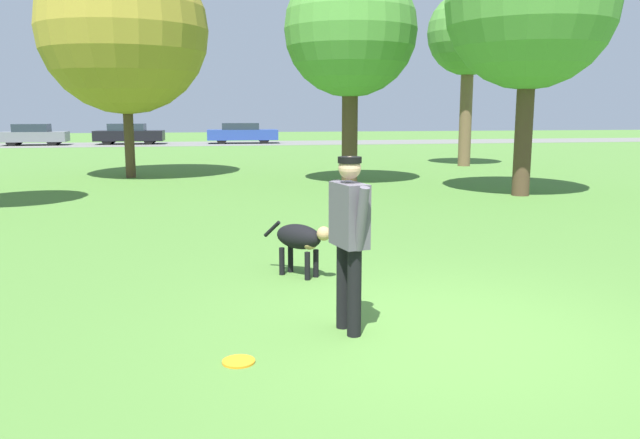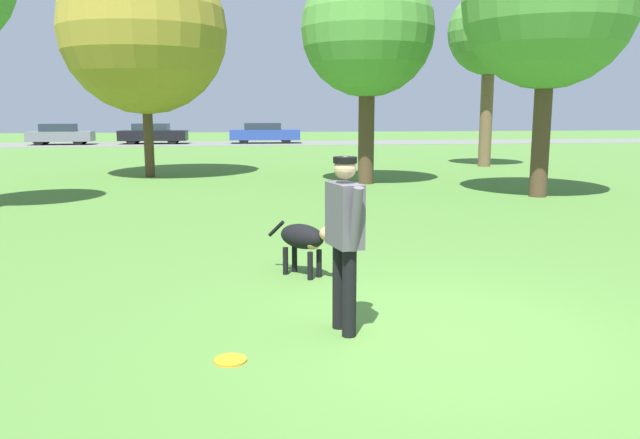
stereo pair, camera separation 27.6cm
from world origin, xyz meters
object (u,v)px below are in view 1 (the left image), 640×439
at_px(person, 349,230).
at_px(tree_mid_center, 351,31).
at_px(parked_car_grey, 34,135).
at_px(tree_far_left, 124,30).
at_px(parked_car_black, 129,134).
at_px(parked_car_blue, 242,133).
at_px(tree_far_right, 469,36).
at_px(dog, 301,239).
at_px(frisbee, 239,361).
at_px(tree_near_right, 531,4).

distance_m(person, tree_mid_center, 12.84).
bearing_deg(parked_car_grey, tree_far_left, -70.44).
bearing_deg(parked_car_black, parked_car_blue, 0.04).
bearing_deg(tree_far_left, parked_car_blue, 76.89).
distance_m(tree_far_left, tree_far_right, 12.33).
bearing_deg(parked_car_blue, tree_far_left, -100.79).
distance_m(dog, tree_mid_center, 11.12).
distance_m(frisbee, tree_mid_center, 13.90).
bearing_deg(dog, tree_mid_center, 121.38).
relative_size(person, parked_car_blue, 0.36).
xyz_separation_m(frisbee, parked_car_blue, (2.49, 36.67, 0.67)).
distance_m(dog, parked_car_blue, 34.09).
relative_size(dog, frisbee, 3.17).
bearing_deg(frisbee, person, 27.44).
relative_size(person, tree_near_right, 0.25).
height_order(dog, parked_car_black, parked_car_black).
bearing_deg(parked_car_blue, frisbee, -91.57).
distance_m(person, parked_car_blue, 36.15).
height_order(dog, tree_far_left, tree_far_left).
relative_size(tree_far_left, tree_far_right, 1.09).
height_order(tree_far_right, parked_car_grey, tree_far_right).
xyz_separation_m(tree_far_left, tree_far_right, (12.15, 2.10, 0.34)).
bearing_deg(parked_car_black, person, -78.37).
bearing_deg(tree_near_right, tree_far_left, 147.81).
height_order(tree_mid_center, parked_car_blue, tree_mid_center).
distance_m(person, tree_near_right, 11.42).
relative_size(tree_near_right, parked_car_black, 1.52).
bearing_deg(tree_far_right, person, -116.87).
xyz_separation_m(tree_far_left, parked_car_black, (-2.28, 21.47, -3.86)).
height_order(dog, frisbee, dog).
distance_m(frisbee, parked_car_black, 37.30).
xyz_separation_m(tree_near_right, tree_far_right, (2.18, 8.38, 0.30)).
height_order(person, tree_far_right, tree_far_right).
height_order(tree_far_left, tree_far_right, tree_far_left).
bearing_deg(tree_far_left, tree_mid_center, -24.40).
bearing_deg(parked_car_blue, dog, -90.28).
bearing_deg(tree_far_left, tree_near_right, -32.19).
xyz_separation_m(person, tree_near_right, (6.47, 8.69, 3.58)).
height_order(frisbee, tree_far_right, tree_far_right).
relative_size(person, frisbee, 6.03).
relative_size(parked_car_grey, parked_car_blue, 0.84).
distance_m(tree_mid_center, tree_far_right, 7.64).
relative_size(tree_mid_center, parked_car_grey, 1.58).
xyz_separation_m(tree_near_right, parked_car_black, (-12.25, 27.75, -3.90)).
xyz_separation_m(dog, parked_car_blue, (1.55, 34.05, 0.20)).
height_order(frisbee, parked_car_blue, parked_car_blue).
xyz_separation_m(tree_far_left, tree_mid_center, (6.41, -2.91, -0.23)).
bearing_deg(tree_far_left, parked_car_grey, 110.56).
height_order(tree_far_right, parked_car_blue, tree_far_right).
bearing_deg(tree_mid_center, tree_far_left, 155.60).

